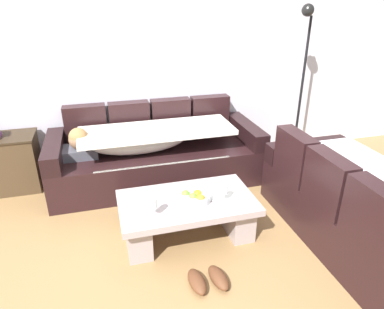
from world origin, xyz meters
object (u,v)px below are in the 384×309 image
at_px(coffee_table, 187,213).
at_px(floor_lamp, 301,77).
at_px(couch_near_window, 359,209).
at_px(fruit_bowl, 195,197).
at_px(side_cabinet, 5,164).
at_px(open_magazine, 224,194).
at_px(pair_of_shoes, 208,280).
at_px(wine_glass_near_right, 224,190).
at_px(wine_glass_near_left, 153,203).
at_px(couch_along_wall, 153,155).

bearing_deg(coffee_table, floor_lamp, 34.11).
bearing_deg(couch_near_window, fruit_bowl, 72.03).
relative_size(fruit_bowl, side_cabinet, 0.39).
height_order(fruit_bowl, open_magazine, fruit_bowl).
distance_m(couch_near_window, fruit_bowl, 1.43).
bearing_deg(open_magazine, couch_near_window, -4.54).
bearing_deg(pair_of_shoes, wine_glass_near_right, 59.27).
bearing_deg(wine_glass_near_left, floor_lamp, 32.97).
distance_m(fruit_bowl, open_magazine, 0.28).
xyz_separation_m(coffee_table, fruit_bowl, (0.06, -0.04, 0.18)).
distance_m(coffee_table, fruit_bowl, 0.20).
distance_m(wine_glass_near_left, wine_glass_near_right, 0.63).
xyz_separation_m(couch_along_wall, fruit_bowl, (0.17, -1.18, 0.09)).
distance_m(fruit_bowl, floor_lamp, 2.22).
xyz_separation_m(couch_along_wall, coffee_table, (0.11, -1.14, -0.09)).
xyz_separation_m(coffee_table, pair_of_shoes, (-0.00, -0.63, -0.19)).
height_order(side_cabinet, floor_lamp, floor_lamp).
relative_size(wine_glass_near_left, pair_of_shoes, 0.53).
distance_m(coffee_table, side_cabinet, 2.21).
distance_m(wine_glass_near_right, open_magazine, 0.15).
bearing_deg(floor_lamp, side_cabinet, 177.32).
relative_size(wine_glass_near_right, pair_of_shoes, 0.53).
bearing_deg(couch_near_window, coffee_table, 71.38).
bearing_deg(floor_lamp, wine_glass_near_right, -138.25).
relative_size(fruit_bowl, wine_glass_near_left, 1.69).
bearing_deg(wine_glass_near_left, pair_of_shoes, -55.82).
bearing_deg(coffee_table, open_magazine, -2.00).
relative_size(wine_glass_near_right, open_magazine, 0.59).
height_order(couch_along_wall, pair_of_shoes, couch_along_wall).
bearing_deg(pair_of_shoes, open_magazine, 60.91).
height_order(couch_along_wall, fruit_bowl, couch_along_wall).
bearing_deg(couch_along_wall, open_magazine, -68.72).
bearing_deg(fruit_bowl, floor_lamp, 35.87).
height_order(couch_along_wall, floor_lamp, floor_lamp).
bearing_deg(side_cabinet, wine_glass_near_left, -47.09).
bearing_deg(open_magazine, wine_glass_near_left, -148.64).
distance_m(couch_along_wall, side_cabinet, 1.65).
distance_m(couch_near_window, side_cabinet, 3.66).
xyz_separation_m(fruit_bowl, side_cabinet, (-1.80, 1.40, -0.10)).
height_order(couch_near_window, coffee_table, couch_near_window).
distance_m(coffee_table, wine_glass_near_right, 0.41).
relative_size(couch_along_wall, floor_lamp, 1.23).
bearing_deg(couch_near_window, wine_glass_near_right, 71.51).
distance_m(couch_along_wall, couch_near_window, 2.23).
xyz_separation_m(couch_near_window, coffee_table, (-1.42, 0.48, -0.10)).
bearing_deg(open_magazine, pair_of_shoes, -100.26).
height_order(couch_along_wall, side_cabinet, couch_along_wall).
bearing_deg(pair_of_shoes, floor_lamp, 45.88).
distance_m(wine_glass_near_left, pair_of_shoes, 0.73).
bearing_deg(pair_of_shoes, fruit_bowl, 83.79).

